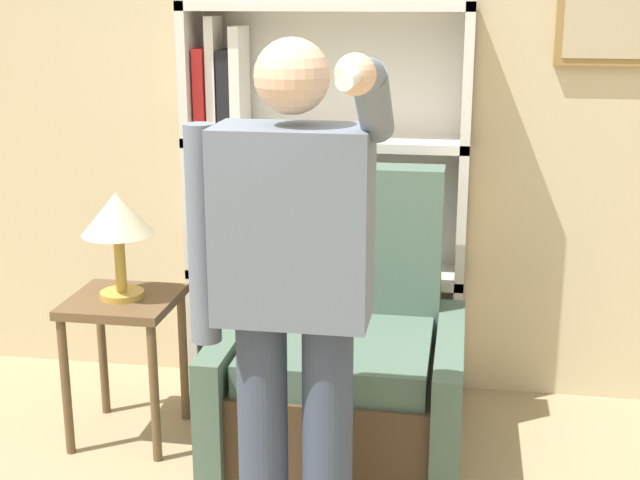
# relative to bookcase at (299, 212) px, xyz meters

# --- Properties ---
(wall_back) EXTENTS (8.00, 0.11, 2.80)m
(wall_back) POSITION_rel_bookcase_xyz_m (0.18, 0.16, 0.56)
(wall_back) COLOR beige
(wall_back) RESTS_ON ground_plane
(bookcase) EXTENTS (1.20, 0.28, 1.73)m
(bookcase) POSITION_rel_bookcase_xyz_m (0.00, 0.00, 0.00)
(bookcase) COLOR silver
(bookcase) RESTS_ON ground_plane
(armchair) EXTENTS (0.91, 0.81, 1.12)m
(armchair) POSITION_rel_bookcase_xyz_m (0.28, -0.60, -0.48)
(armchair) COLOR #4C3823
(armchair) RESTS_ON ground_plane
(person_standing) EXTENTS (0.58, 0.78, 1.65)m
(person_standing) POSITION_rel_bookcase_xyz_m (0.24, -1.37, 0.11)
(person_standing) COLOR #384256
(person_standing) RESTS_ON ground_plane
(side_table) EXTENTS (0.42, 0.42, 0.60)m
(side_table) POSITION_rel_bookcase_xyz_m (-0.61, -0.56, -0.35)
(side_table) COLOR brown
(side_table) RESTS_ON ground_plane
(table_lamp) EXTENTS (0.28, 0.28, 0.43)m
(table_lamp) POSITION_rel_bookcase_xyz_m (-0.61, -0.56, 0.08)
(table_lamp) COLOR gold
(table_lamp) RESTS_ON side_table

